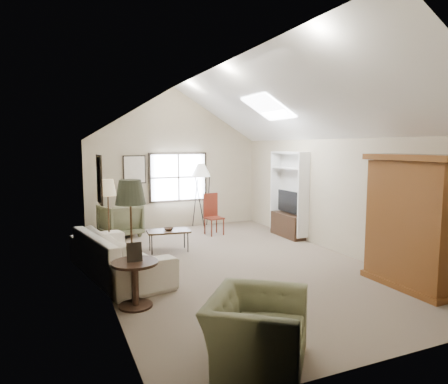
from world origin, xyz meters
name	(u,v)px	position (x,y,z in m)	size (l,w,h in m)	color
room_shell	(232,101)	(0.00, 0.00, 3.21)	(5.01, 8.01, 4.00)	#746353
window	(178,177)	(0.10, 3.96, 1.45)	(1.72, 0.08, 1.42)	black
skylight	(268,107)	(1.30, 0.90, 3.22)	(0.80, 1.20, 0.52)	white
wall_art	(119,174)	(-1.88, 1.94, 1.73)	(1.97, 3.71, 0.88)	black
armoire	(413,222)	(2.18, -2.40, 1.10)	(0.60, 1.50, 2.20)	brown
tv_alcove	(289,193)	(2.34, 1.60, 1.15)	(0.32, 1.30, 2.10)	white
media_console	(288,225)	(2.32, 1.60, 0.30)	(0.34, 1.18, 0.60)	#382316
tv_panel	(288,202)	(2.32, 1.60, 0.92)	(0.05, 0.90, 0.55)	black
sofa	(118,253)	(-2.20, 0.17, 0.39)	(2.71, 1.06, 0.79)	silver
armchair_near	(257,330)	(-1.29, -3.47, 0.37)	(1.14, 1.00, 0.74)	#5D5F42
armchair_far	(120,220)	(-1.67, 3.34, 0.43)	(0.91, 0.94, 0.85)	brown
coffee_table	(169,241)	(-0.92, 1.39, 0.24)	(0.93, 0.52, 0.48)	#372616
bowl	(168,229)	(-0.92, 1.39, 0.50)	(0.22, 0.22, 0.05)	#361F16
side_table	(135,284)	(-2.20, -1.43, 0.34)	(0.68, 0.68, 0.68)	#322114
side_chair	(214,214)	(0.65, 2.56, 0.55)	(0.43, 0.43, 1.10)	maroon
tripod_lamp	(201,195)	(0.70, 3.70, 0.94)	(0.54, 0.54, 1.88)	white
dark_lamp	(132,241)	(-2.20, -1.23, 0.94)	(0.45, 0.45, 1.89)	#2B2F21
tan_lamp	(109,218)	(-2.20, 1.37, 0.85)	(0.34, 0.34, 1.69)	tan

